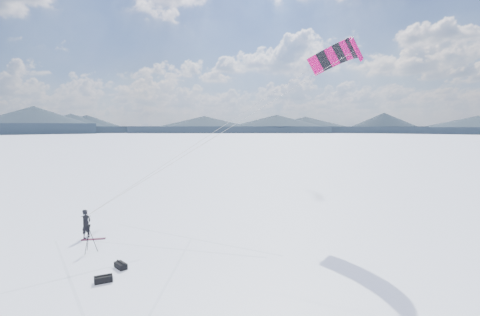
{
  "coord_description": "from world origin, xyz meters",
  "views": [
    {
      "loc": [
        7.73,
        -17.07,
        6.84
      ],
      "look_at": [
        8.9,
        5.52,
        4.7
      ],
      "focal_mm": 26.0,
      "sensor_mm": 36.0,
      "label": 1
    }
  ],
  "objects": [
    {
      "name": "gear_bag_b",
      "position": [
        2.84,
        -0.72,
        0.15
      ],
      "size": [
        0.75,
        0.79,
        0.34
      ],
      "rotation": [
        0.0,
        0.0,
        -0.84
      ],
      "color": "black",
      "rests_on": "ground"
    },
    {
      "name": "snow_tracks",
      "position": [
        -1.44,
        -0.32,
        0.0
      ],
      "size": [
        13.93,
        10.25,
        0.01
      ],
      "color": "silver",
      "rests_on": "ground"
    },
    {
      "name": "tripod",
      "position": [
        0.56,
        1.53,
        0.98
      ],
      "size": [
        0.69,
        0.71,
        1.53
      ],
      "rotation": [
        0.0,
        0.0,
        0.2
      ],
      "color": "black",
      "rests_on": "ground"
    },
    {
      "name": "gear_bag_a",
      "position": [
        2.52,
        -2.19,
        0.15
      ],
      "size": [
        0.83,
        0.62,
        0.34
      ],
      "rotation": [
        0.0,
        0.0,
        0.39
      ],
      "color": "black",
      "rests_on": "ground"
    },
    {
      "name": "snowboard",
      "position": [
        -0.03,
        3.66,
        0.02
      ],
      "size": [
        1.39,
        0.49,
        0.04
      ],
      "primitive_type": "cube",
      "rotation": [
        0.0,
        0.0,
        0.17
      ],
      "color": "maroon",
      "rests_on": "ground"
    },
    {
      "name": "ground",
      "position": [
        0.0,
        0.0,
        0.0
      ],
      "size": [
        1800.0,
        1800.0,
        0.0
      ],
      "primitive_type": "plane",
      "color": "white"
    },
    {
      "name": "horizon_hills",
      "position": [
        -0.0,
        0.0,
        4.37
      ],
      "size": [
        704.0,
        704.0,
        10.05
      ],
      "color": "black",
      "rests_on": "ground"
    },
    {
      "name": "power_kite",
      "position": [
        15.82,
        6.95,
        11.68
      ],
      "size": [
        17.67,
        6.33,
        11.33
      ],
      "color": "#C70459",
      "rests_on": "ground"
    },
    {
      "name": "snowkiter",
      "position": [
        -0.55,
        4.0,
        0.0
      ],
      "size": [
        0.61,
        0.74,
        1.75
      ],
      "primitive_type": "imported",
      "rotation": [
        0.0,
        0.0,
        1.21
      ],
      "color": "black",
      "rests_on": "ground"
    }
  ]
}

